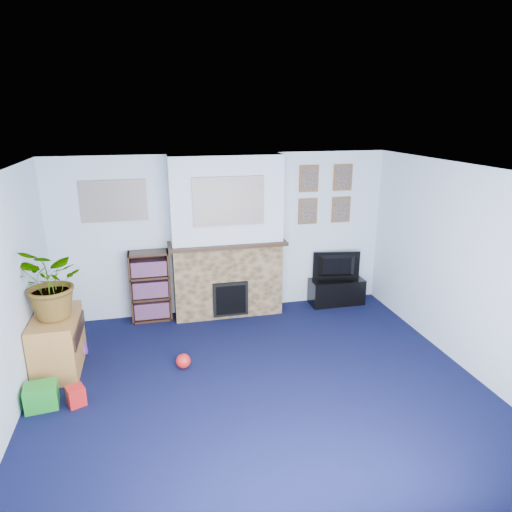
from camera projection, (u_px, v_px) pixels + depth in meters
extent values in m
cube|color=black|center=(260.00, 387.00, 5.13)|extent=(5.00, 4.50, 0.01)
cube|color=white|center=(260.00, 172.00, 4.41)|extent=(5.00, 4.50, 0.01)
cube|color=silver|center=(225.00, 235.00, 6.86)|extent=(5.00, 0.04, 2.40)
cube|color=silver|center=(350.00, 424.00, 2.68)|extent=(5.00, 0.04, 2.40)
cube|color=silver|center=(468.00, 270.00, 5.31)|extent=(0.04, 4.50, 2.40)
cube|color=brown|center=(228.00, 280.00, 6.87)|extent=(1.60, 0.40, 1.10)
cube|color=brown|center=(226.00, 201.00, 6.51)|extent=(1.60, 0.40, 1.30)
cube|color=brown|center=(227.00, 243.00, 6.67)|extent=(1.72, 0.50, 0.05)
cube|color=brown|center=(230.00, 299.00, 6.74)|extent=(0.52, 0.08, 0.52)
cube|color=brown|center=(231.00, 300.00, 6.70)|extent=(0.44, 0.02, 0.44)
cube|color=gray|center=(229.00, 201.00, 6.30)|extent=(1.00, 0.03, 0.68)
cube|color=gray|center=(114.00, 201.00, 6.33)|extent=(0.90, 0.03, 0.58)
cube|color=brown|center=(309.00, 179.00, 6.88)|extent=(0.30, 0.03, 0.40)
cube|color=brown|center=(343.00, 178.00, 7.00)|extent=(0.30, 0.03, 0.40)
cube|color=brown|center=(308.00, 211.00, 7.03)|extent=(0.30, 0.03, 0.40)
cube|color=brown|center=(341.00, 210.00, 7.15)|extent=(0.30, 0.03, 0.40)
cube|color=black|center=(336.00, 290.00, 7.33)|extent=(0.86, 0.36, 0.41)
imported|color=black|center=(337.00, 266.00, 7.23)|extent=(0.76, 0.22, 0.43)
cube|color=black|center=(150.00, 283.00, 6.79)|extent=(0.58, 0.02, 1.05)
cube|color=black|center=(131.00, 288.00, 6.61)|extent=(0.03, 0.28, 1.05)
cube|color=black|center=(169.00, 285.00, 6.73)|extent=(0.03, 0.28, 1.05)
cube|color=black|center=(153.00, 318.00, 6.83)|extent=(0.56, 0.28, 0.03)
cube|color=black|center=(151.00, 297.00, 6.73)|extent=(0.56, 0.28, 0.03)
cube|color=black|center=(150.00, 276.00, 6.63)|extent=(0.56, 0.28, 0.03)
cube|color=black|center=(148.00, 253.00, 6.52)|extent=(0.56, 0.28, 0.03)
cube|color=black|center=(152.00, 309.00, 6.77)|extent=(0.50, 0.22, 0.24)
cube|color=black|center=(151.00, 288.00, 6.67)|extent=(0.50, 0.22, 0.24)
cube|color=black|center=(149.00, 267.00, 6.58)|extent=(0.50, 0.22, 0.22)
cube|color=#AF7538|center=(58.00, 342.00, 5.41)|extent=(0.49, 0.89, 0.69)
imported|color=#26661E|center=(53.00, 283.00, 5.14)|extent=(1.02, 1.02, 0.86)
cube|color=gold|center=(229.00, 237.00, 6.62)|extent=(0.10, 0.06, 0.14)
cylinder|color=#B2BFC6|center=(244.00, 236.00, 6.67)|extent=(0.05, 0.05, 0.16)
sphere|color=gray|center=(190.00, 240.00, 6.50)|extent=(0.13, 0.13, 0.13)
cylinder|color=red|center=(278.00, 235.00, 6.79)|extent=(0.06, 0.06, 0.12)
cube|color=#198C26|center=(41.00, 395.00, 4.75)|extent=(0.35, 0.29, 0.26)
sphere|color=red|center=(183.00, 361.00, 5.50)|extent=(0.18, 0.18, 0.18)
cube|color=red|center=(76.00, 395.00, 4.79)|extent=(0.22, 0.22, 0.21)
cylinder|color=purple|center=(73.00, 351.00, 5.76)|extent=(0.34, 0.15, 0.20)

